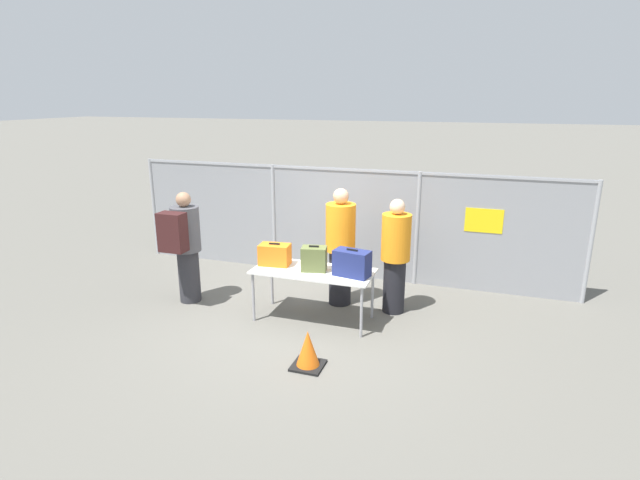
# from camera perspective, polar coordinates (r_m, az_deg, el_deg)

# --- Properties ---
(ground_plane) EXTENTS (120.00, 120.00, 0.00)m
(ground_plane) POSITION_cam_1_polar(r_m,az_deg,el_deg) (7.40, -2.29, -9.40)
(ground_plane) COLOR #605E56
(fence_section) EXTENTS (8.11, 0.07, 1.98)m
(fence_section) POSITION_cam_1_polar(r_m,az_deg,el_deg) (8.96, 2.67, 2.27)
(fence_section) COLOR #9EA0A5
(fence_section) RESTS_ON ground_plane
(inspection_table) EXTENTS (1.74, 0.78, 0.77)m
(inspection_table) POSITION_cam_1_polar(r_m,az_deg,el_deg) (7.23, -0.78, -3.93)
(inspection_table) COLOR silver
(inspection_table) RESTS_ON ground_plane
(suitcase_orange) EXTENTS (0.47, 0.33, 0.34)m
(suitcase_orange) POSITION_cam_1_polar(r_m,az_deg,el_deg) (7.43, -5.19, -1.67)
(suitcase_orange) COLOR orange
(suitcase_orange) RESTS_ON inspection_table
(suitcase_olive) EXTENTS (0.40, 0.31, 0.37)m
(suitcase_olive) POSITION_cam_1_polar(r_m,az_deg,el_deg) (7.15, -0.69, -2.16)
(suitcase_olive) COLOR #566033
(suitcase_olive) RESTS_ON inspection_table
(suitcase_navy) EXTENTS (0.54, 0.35, 0.39)m
(suitcase_navy) POSITION_cam_1_polar(r_m,az_deg,el_deg) (6.95, 3.67, -2.66)
(suitcase_navy) COLOR navy
(suitcase_navy) RESTS_ON inspection_table
(traveler_hooded) EXTENTS (0.44, 0.68, 1.78)m
(traveler_hooded) POSITION_cam_1_polar(r_m,az_deg,el_deg) (8.04, -15.25, -0.39)
(traveler_hooded) COLOR #2D2D33
(traveler_hooded) RESTS_ON ground_plane
(security_worker_near) EXTENTS (0.46, 0.46, 1.86)m
(security_worker_near) POSITION_cam_1_polar(r_m,az_deg,el_deg) (7.73, 2.34, -0.64)
(security_worker_near) COLOR black
(security_worker_near) RESTS_ON ground_plane
(security_worker_far) EXTENTS (0.43, 0.43, 1.76)m
(security_worker_far) POSITION_cam_1_polar(r_m,az_deg,el_deg) (7.52, 8.61, -1.70)
(security_worker_far) COLOR black
(security_worker_far) RESTS_ON ground_plane
(utility_trailer) EXTENTS (3.66, 1.94, 0.63)m
(utility_trailer) POSITION_cam_1_polar(r_m,az_deg,el_deg) (11.01, 9.60, 1.09)
(utility_trailer) COLOR silver
(utility_trailer) RESTS_ON ground_plane
(traffic_cone) EXTENTS (0.38, 0.38, 0.47)m
(traffic_cone) POSITION_cam_1_polar(r_m,az_deg,el_deg) (6.20, -1.39, -12.52)
(traffic_cone) COLOR black
(traffic_cone) RESTS_ON ground_plane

